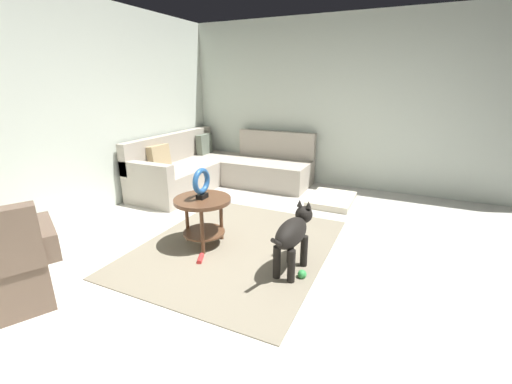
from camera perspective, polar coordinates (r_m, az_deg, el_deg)
name	(u,v)px	position (r m, az deg, el deg)	size (l,w,h in m)	color
ground_plane	(292,272)	(3.34, 6.25, -13.49)	(6.00, 6.00, 0.10)	silver
wall_back	(62,113)	(4.68, -30.23, 11.61)	(6.00, 0.12, 2.70)	silver
wall_right	(356,105)	(5.72, 16.74, 14.06)	(0.12, 6.00, 2.70)	silver
area_rug	(236,246)	(3.67, -3.44, -9.24)	(2.30, 1.90, 0.01)	gray
sectional_couch	(218,170)	(5.69, -6.46, 3.83)	(2.20, 2.25, 0.88)	#B2A899
armchair	(0,272)	(3.26, -37.51, -10.82)	(0.99, 0.91, 0.88)	brown
side_table	(203,209)	(3.58, -9.06, -2.92)	(0.60, 0.60, 0.54)	brown
torus_sculpture	(201,183)	(3.49, -9.30, 1.59)	(0.28, 0.08, 0.33)	black
dog_bed_mat	(332,200)	(5.06, 12.79, -1.27)	(0.80, 0.60, 0.09)	beige
dog	(293,234)	(3.10, 6.41, -7.09)	(0.85, 0.25, 0.63)	black
dog_toy_ball	(302,274)	(3.15, 7.87, -13.74)	(0.08, 0.08, 0.08)	green
dog_toy_rope	(200,259)	(3.43, -9.47, -11.18)	(0.05, 0.05, 0.16)	red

